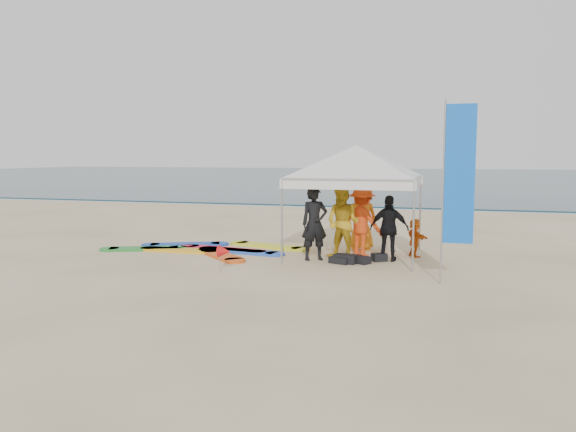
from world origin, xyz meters
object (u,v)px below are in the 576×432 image
(surfboard_spread, at_px, (210,249))
(person_black_a, at_px, (314,224))
(feather_flag, at_px, (458,176))
(person_orange_a, at_px, (362,221))
(person_yellow, at_px, (343,223))
(person_orange_b, at_px, (361,218))
(marker_pennant, at_px, (224,251))
(canopy_tent, at_px, (357,145))
(person_black_b, at_px, (389,228))
(person_seated, at_px, (415,238))

(surfboard_spread, bearing_deg, person_black_a, -10.89)
(person_black_a, xyz_separation_m, feather_flag, (3.44, -1.90, 1.31))
(person_black_a, distance_m, person_orange_a, 1.40)
(person_black_a, xyz_separation_m, person_yellow, (0.67, 0.35, 0.00))
(person_orange_b, xyz_separation_m, marker_pennant, (-2.53, -3.97, -0.43))
(person_yellow, xyz_separation_m, canopy_tent, (0.27, 0.46, 1.99))
(marker_pennant, bearing_deg, surfboard_spread, 119.79)
(person_black_b, xyz_separation_m, person_orange_b, (-0.94, 1.48, 0.08))
(person_black_b, relative_size, person_seated, 1.65)
(person_black_a, distance_m, person_seated, 2.76)
(person_seated, distance_m, canopy_tent, 2.89)
(person_yellow, xyz_separation_m, person_orange_a, (0.42, 0.54, -0.02))
(feather_flag, bearing_deg, person_black_b, 124.94)
(person_seated, xyz_separation_m, surfboard_spread, (-5.61, -0.60, -0.47))
(person_yellow, relative_size, marker_pennant, 2.96)
(person_black_a, bearing_deg, person_orange_a, 8.00)
(canopy_tent, xyz_separation_m, surfboard_spread, (-4.10, -0.21, -2.90))
(person_black_b, height_order, marker_pennant, person_black_b)
(marker_pennant, bearing_deg, person_seated, 39.38)
(person_orange_a, xyz_separation_m, person_seated, (1.36, 0.32, -0.42))
(person_black_b, relative_size, person_orange_b, 0.91)
(feather_flag, xyz_separation_m, surfboard_spread, (-6.61, 2.51, -2.22))
(canopy_tent, distance_m, feather_flag, 3.76)
(person_black_b, height_order, person_seated, person_black_b)
(person_black_a, relative_size, person_orange_a, 1.01)
(person_seated, xyz_separation_m, marker_pennant, (-4.05, -3.33, -0.01))
(person_orange_a, bearing_deg, surfboard_spread, 31.74)
(feather_flag, bearing_deg, person_yellow, 140.98)
(person_orange_a, distance_m, marker_pennant, 4.06)
(person_black_a, distance_m, person_orange_b, 2.07)
(person_orange_b, relative_size, canopy_tent, 0.41)
(person_black_b, relative_size, feather_flag, 0.44)
(feather_flag, height_order, marker_pennant, feather_flag)
(person_yellow, height_order, marker_pennant, person_yellow)
(person_yellow, bearing_deg, canopy_tent, 77.98)
(person_black_a, distance_m, surfboard_spread, 3.35)
(person_orange_a, xyz_separation_m, surfboard_spread, (-4.25, -0.28, -0.90))
(person_orange_b, relative_size, marker_pennant, 2.89)
(person_seated, xyz_separation_m, canopy_tent, (-1.51, -0.40, 2.43))
(canopy_tent, xyz_separation_m, feather_flag, (2.51, -2.71, -0.69))
(person_orange_b, distance_m, person_seated, 1.71)
(canopy_tent, relative_size, marker_pennant, 7.00)
(person_orange_a, height_order, person_orange_b, person_orange_a)
(person_seated, xyz_separation_m, feather_flag, (1.00, -3.11, 1.74))
(person_seated, relative_size, feather_flag, 0.27)
(marker_pennant, distance_m, surfboard_spread, 3.17)
(person_yellow, relative_size, canopy_tent, 0.42)
(canopy_tent, relative_size, feather_flag, 1.17)
(person_orange_b, distance_m, marker_pennant, 4.73)
(person_yellow, height_order, person_orange_b, person_yellow)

